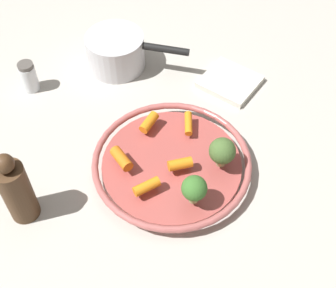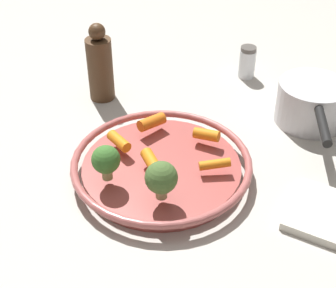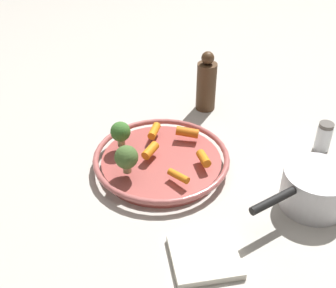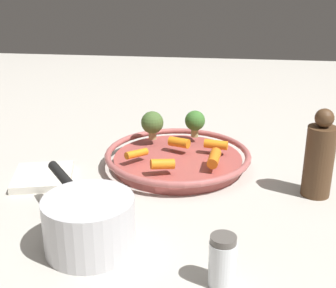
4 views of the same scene
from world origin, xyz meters
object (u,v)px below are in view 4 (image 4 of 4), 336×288
Objects in this scene: baby_carrot_back at (214,158)px; broccoli_floret_edge at (152,123)px; baby_carrot_center at (136,154)px; saucepan at (89,223)px; serving_bowl at (178,158)px; baby_carrot_right at (216,145)px; salt_shaker at (222,261)px; baby_carrot_near_rim at (163,164)px; broccoli_floret_small at (195,121)px; baby_carrot_left at (179,142)px; dish_towel at (43,177)px; pepper_mill at (319,158)px.

broccoli_floret_edge reaches higher than baby_carrot_back.
baby_carrot_center is 0.25× the size of saucepan.
saucepan reaches higher than serving_bowl.
salt_shaker is at bearing 3.27° from baby_carrot_right.
broccoli_floret_small is at bearing 166.24° from baby_carrot_near_rim.
baby_carrot_center is 0.98× the size of baby_carrot_back.
baby_carrot_left is 0.22× the size of saucepan.
baby_carrot_center is 0.10m from baby_carrot_left.
broccoli_floret_edge is 0.54× the size of dish_towel.
salt_shaker reaches higher than serving_bowl.
saucepan is (-0.06, -0.19, 0.01)m from salt_shaker.
dish_towel is (0.12, -0.25, -0.04)m from baby_carrot_left.
broccoli_floret_small is (-0.14, 0.10, 0.03)m from baby_carrot_center.
baby_carrot_right is 0.30× the size of pepper_mill.
baby_carrot_near_rim is at bearing -39.19° from baby_carrot_right.
salt_shaker is at bearing 14.40° from baby_carrot_left.
pepper_mill is (0.05, 0.34, 0.03)m from baby_carrot_center.
baby_carrot_back is 0.32m from salt_shaker.
baby_carrot_near_rim is at bearing -8.21° from baby_carrot_left.
broccoli_floret_edge reaches higher than salt_shaker.
broccoli_floret_edge is 0.31× the size of saucepan.
broccoli_floret_small is (-0.07, 0.03, 0.03)m from baby_carrot_left.
broccoli_floret_small is 0.84× the size of salt_shaker.
dish_towel is (0.19, -0.28, -0.06)m from broccoli_floret_small.
serving_bowl is 0.32m from saucepan.
broccoli_floret_small is at bearing 157.46° from baby_carrot_left.
serving_bowl is 0.08m from baby_carrot_right.
broccoli_floret_small reaches higher than baby_carrot_near_rim.
baby_carrot_left is at bearing -165.60° from salt_shaker.
baby_carrot_right is at bearing -122.23° from pepper_mill.
salt_shaker is at bearing 28.58° from baby_carrot_center.
broccoli_floret_edge is 0.46m from salt_shaker.
baby_carrot_back is 0.25× the size of saucepan.
saucepan is (0.22, -0.07, -0.00)m from baby_carrot_near_rim.
baby_carrot_left is at bearing -134.84° from baby_carrot_back.
baby_carrot_near_rim is (0.09, -0.02, 0.03)m from serving_bowl.
baby_carrot_left is 0.40m from salt_shaker.
pepper_mill reaches higher than baby_carrot_near_rim.
broccoli_floret_small is at bearing -128.30° from pepper_mill.
broccoli_floret_edge is at bearing -115.79° from pepper_mill.
baby_carrot_back is 0.18m from broccoli_floret_edge.
serving_bowl is 5.96× the size of baby_carrot_center.
baby_carrot_right is 0.08m from baby_carrot_back.
broccoli_floret_small is 0.29× the size of saucepan.
baby_carrot_back is 0.31m from saucepan.
baby_carrot_center is at bearing -61.09° from serving_bowl.
baby_carrot_left is 0.28m from dish_towel.
baby_carrot_left is 0.08m from broccoli_floret_small.
baby_carrot_center reaches higher than dish_towel.
salt_shaker is 0.35× the size of saucepan.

